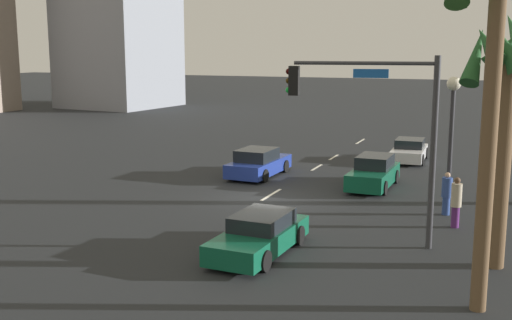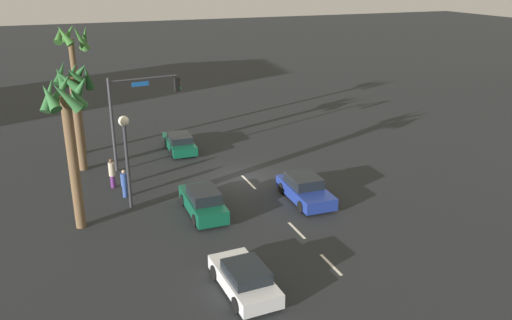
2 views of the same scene
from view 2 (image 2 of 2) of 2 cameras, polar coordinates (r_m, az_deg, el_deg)
ground_plane at (r=33.02m, az=-1.27°, el=-1.99°), size 220.00×220.00×0.00m
lane_stripe_1 at (r=24.00m, az=8.19°, el=-11.25°), size 1.89×0.14×0.01m
lane_stripe_2 at (r=26.68m, az=4.47°, el=-7.67°), size 1.87×0.14×0.01m
lane_stripe_3 at (r=32.39m, az=-0.82°, el=-2.43°), size 2.34×0.14×0.01m
car_0 at (r=28.24m, az=-5.79°, el=-4.58°), size 4.33×1.81×1.47m
car_1 at (r=38.32m, az=-8.34°, el=1.90°), size 4.52×1.96×1.25m
car_2 at (r=21.77m, az=-1.26°, el=-12.80°), size 4.08×1.97×1.25m
car_3 at (r=29.87m, az=5.37°, el=-3.19°), size 4.44×2.06×1.40m
traffic_signal at (r=34.58m, az=-12.98°, el=5.75°), size 0.86×4.80×6.12m
streetlamp at (r=28.57m, az=-14.06°, el=1.82°), size 0.56×0.56×5.24m
pedestrian_0 at (r=30.95m, az=-14.18°, el=-2.45°), size 0.50×0.50×1.67m
pedestrian_1 at (r=32.44m, az=-15.45°, el=-1.33°), size 0.53×0.53×1.84m
palm_tree_0 at (r=37.91m, az=-19.23°, el=10.56°), size 2.36×2.48×9.11m
palm_tree_1 at (r=26.47m, az=-19.88°, el=3.95°), size 2.29×2.60×7.86m
palm_tree_2 at (r=34.82m, az=-19.23°, el=6.92°), size 2.52×2.61×7.16m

